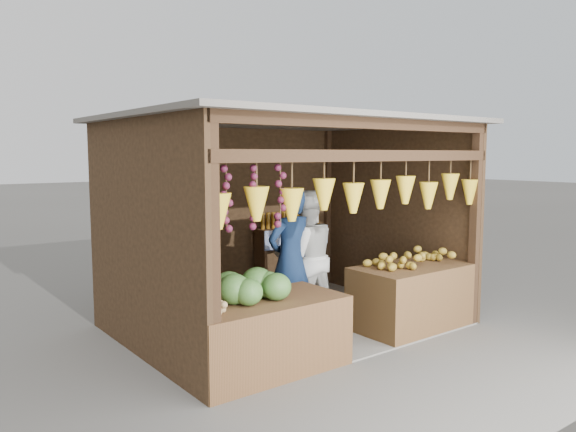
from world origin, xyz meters
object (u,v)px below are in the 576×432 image
at_px(counter_left, 263,335).
at_px(counter_right, 413,296).
at_px(vendor_seated, 164,283).
at_px(man_standing, 290,260).
at_px(woman_standing, 306,257).

xyz_separation_m(counter_left, counter_right, (2.35, 0.02, 0.03)).
distance_m(counter_left, vendor_seated, 1.34).
height_order(counter_right, vendor_seated, vendor_seated).
height_order(counter_left, man_standing, man_standing).
height_order(counter_right, man_standing, man_standing).
xyz_separation_m(woman_standing, vendor_seated, (-1.94, 0.14, -0.10)).
distance_m(counter_right, woman_standing, 1.46).
xyz_separation_m(counter_left, vendor_seated, (-0.54, 1.16, 0.41)).
relative_size(counter_left, vendor_seated, 1.78).
bearing_deg(vendor_seated, counter_left, 138.52).
xyz_separation_m(man_standing, vendor_seated, (-1.58, 0.28, -0.13)).
bearing_deg(woman_standing, vendor_seated, 10.26).
bearing_deg(vendor_seated, woman_standing, -160.79).
relative_size(counter_right, man_standing, 0.89).
bearing_deg(woman_standing, counter_right, 148.25).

